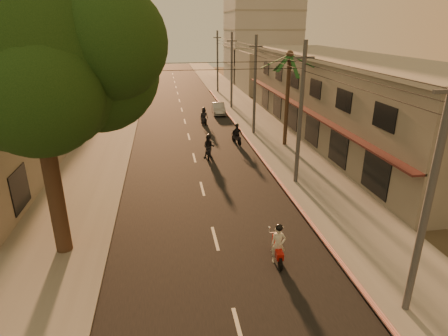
{
  "coord_description": "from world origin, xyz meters",
  "views": [
    {
      "loc": [
        -2.09,
        -13.74,
        9.81
      ],
      "look_at": [
        1.42,
        8.06,
        1.32
      ],
      "focal_mm": 30.0,
      "sensor_mm": 36.0,
      "label": 1
    }
  ],
  "objects_px": {
    "scooter_mid_b": "(237,135)",
    "parked_car": "(218,109)",
    "palm_tree": "(290,60)",
    "scooter_far_a": "(204,117)",
    "scooter_red": "(278,245)",
    "scooter_mid_a": "(209,147)",
    "broadleaf_tree": "(43,61)"
  },
  "relations": [
    {
      "from": "broadleaf_tree",
      "to": "scooter_mid_a",
      "type": "height_order",
      "value": "broadleaf_tree"
    },
    {
      "from": "scooter_red",
      "to": "scooter_mid_b",
      "type": "relative_size",
      "value": 1.03
    },
    {
      "from": "palm_tree",
      "to": "scooter_mid_a",
      "type": "distance_m",
      "value": 9.53
    },
    {
      "from": "palm_tree",
      "to": "scooter_mid_b",
      "type": "bearing_deg",
      "value": 164.12
    },
    {
      "from": "scooter_mid_b",
      "to": "scooter_far_a",
      "type": "bearing_deg",
      "value": 93.32
    },
    {
      "from": "broadleaf_tree",
      "to": "palm_tree",
      "type": "relative_size",
      "value": 1.48
    },
    {
      "from": "scooter_far_a",
      "to": "scooter_mid_b",
      "type": "bearing_deg",
      "value": -83.52
    },
    {
      "from": "scooter_mid_b",
      "to": "parked_car",
      "type": "xyz_separation_m",
      "value": [
        0.11,
        11.9,
        -0.2
      ]
    },
    {
      "from": "palm_tree",
      "to": "scooter_far_a",
      "type": "bearing_deg",
      "value": 125.64
    },
    {
      "from": "scooter_mid_b",
      "to": "parked_car",
      "type": "bearing_deg",
      "value": 76.93
    },
    {
      "from": "palm_tree",
      "to": "scooter_mid_a",
      "type": "xyz_separation_m",
      "value": [
        -6.84,
        -2.17,
        -6.27
      ]
    },
    {
      "from": "broadleaf_tree",
      "to": "scooter_mid_b",
      "type": "bearing_deg",
      "value": 54.68
    },
    {
      "from": "palm_tree",
      "to": "scooter_far_a",
      "type": "relative_size",
      "value": 4.46
    },
    {
      "from": "scooter_far_a",
      "to": "parked_car",
      "type": "height_order",
      "value": "scooter_far_a"
    },
    {
      "from": "scooter_red",
      "to": "scooter_mid_b",
      "type": "distance_m",
      "value": 17.52
    },
    {
      "from": "scooter_red",
      "to": "parked_car",
      "type": "xyz_separation_m",
      "value": [
        1.67,
        29.35,
        -0.18
      ]
    },
    {
      "from": "parked_car",
      "to": "palm_tree",
      "type": "bearing_deg",
      "value": -71.05
    },
    {
      "from": "palm_tree",
      "to": "scooter_far_a",
      "type": "height_order",
      "value": "palm_tree"
    },
    {
      "from": "scooter_mid_b",
      "to": "scooter_far_a",
      "type": "height_order",
      "value": "scooter_mid_b"
    },
    {
      "from": "scooter_mid_a",
      "to": "scooter_far_a",
      "type": "distance_m",
      "value": 10.67
    },
    {
      "from": "scooter_mid_a",
      "to": "parked_car",
      "type": "bearing_deg",
      "value": 89.6
    },
    {
      "from": "palm_tree",
      "to": "scooter_red",
      "type": "relative_size",
      "value": 4.28
    },
    {
      "from": "parked_car",
      "to": "scooter_mid_b",
      "type": "bearing_deg",
      "value": -88.16
    },
    {
      "from": "broadleaf_tree",
      "to": "palm_tree",
      "type": "height_order",
      "value": "broadleaf_tree"
    },
    {
      "from": "scooter_mid_a",
      "to": "scooter_far_a",
      "type": "bearing_deg",
      "value": 96.5
    },
    {
      "from": "scooter_mid_a",
      "to": "scooter_mid_b",
      "type": "height_order",
      "value": "scooter_mid_a"
    },
    {
      "from": "scooter_mid_a",
      "to": "scooter_mid_b",
      "type": "relative_size",
      "value": 1.05
    },
    {
      "from": "scooter_mid_a",
      "to": "palm_tree",
      "type": "bearing_deg",
      "value": 28.24
    },
    {
      "from": "scooter_red",
      "to": "palm_tree",
      "type": "bearing_deg",
      "value": 76.71
    },
    {
      "from": "palm_tree",
      "to": "scooter_far_a",
      "type": "xyz_separation_m",
      "value": [
        -6.08,
        8.47,
        -6.33
      ]
    },
    {
      "from": "scooter_red",
      "to": "parked_car",
      "type": "distance_m",
      "value": 29.4
    },
    {
      "from": "scooter_mid_b",
      "to": "scooter_far_a",
      "type": "xyz_separation_m",
      "value": [
        -2.08,
        7.34,
        -0.02
      ]
    }
  ]
}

